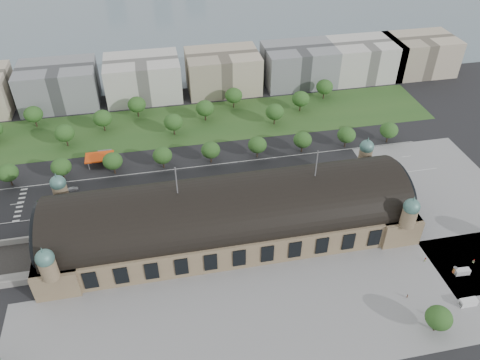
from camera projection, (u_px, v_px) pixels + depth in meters
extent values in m
plane|color=black|center=(230.00, 234.00, 197.15)|extent=(900.00, 900.00, 0.00)
cube|color=#887554|center=(230.00, 223.00, 193.48)|extent=(150.00, 40.00, 12.00)
cube|color=#887554|center=(62.00, 246.00, 183.03)|extent=(16.00, 43.00, 12.00)
cube|color=#887554|center=(381.00, 203.00, 203.93)|extent=(16.00, 43.00, 12.00)
cylinder|color=black|center=(230.00, 212.00, 189.81)|extent=(144.00, 37.60, 37.60)
cylinder|color=black|center=(40.00, 234.00, 177.20)|extent=(1.20, 32.00, 32.00)
cylinder|color=black|center=(397.00, 187.00, 199.98)|extent=(1.20, 32.00, 32.00)
cylinder|color=#887554|center=(61.00, 193.00, 193.20)|extent=(6.00, 6.00, 8.00)
sphere|color=slate|center=(58.00, 183.00, 189.84)|extent=(6.40, 6.40, 6.40)
cone|color=slate|center=(56.00, 175.00, 187.39)|extent=(1.00, 1.00, 2.50)
cylinder|color=#887554|center=(365.00, 157.00, 214.10)|extent=(6.00, 6.00, 8.00)
sphere|color=slate|center=(367.00, 147.00, 210.74)|extent=(6.40, 6.40, 6.40)
cone|color=slate|center=(368.00, 139.00, 208.29)|extent=(1.00, 1.00, 2.50)
cylinder|color=#887554|center=(49.00, 269.00, 160.63)|extent=(6.00, 6.00, 8.00)
sphere|color=slate|center=(45.00, 258.00, 157.26)|extent=(6.40, 6.40, 6.40)
cone|color=slate|center=(42.00, 250.00, 154.82)|extent=(1.00, 1.00, 2.50)
cylinder|color=#887554|center=(409.00, 217.00, 181.53)|extent=(6.00, 6.00, 8.00)
sphere|color=slate|center=(412.00, 207.00, 178.17)|extent=(6.40, 6.40, 6.40)
cone|color=slate|center=(414.00, 199.00, 175.72)|extent=(1.00, 1.00, 2.50)
cylinder|color=#59595B|center=(176.00, 180.00, 174.76)|extent=(0.50, 0.50, 12.00)
cylinder|color=#59595B|center=(317.00, 164.00, 183.34)|extent=(0.50, 0.50, 12.00)
cube|color=gray|center=(280.00, 316.00, 164.59)|extent=(190.00, 48.00, 0.12)
cube|color=gray|center=(452.00, 202.00, 213.22)|extent=(56.00, 100.00, 0.12)
cube|color=black|center=(175.00, 185.00, 223.50)|extent=(260.00, 26.00, 0.10)
cube|color=#2B5321|center=(175.00, 125.00, 266.94)|extent=(300.00, 45.00, 0.10)
cube|color=#E1430D|center=(99.00, 157.00, 233.78)|extent=(14.00, 9.00, 0.70)
cube|color=#59595B|center=(105.00, 155.00, 240.64)|extent=(7.00, 5.00, 3.20)
cylinder|color=#59595B|center=(89.00, 159.00, 236.93)|extent=(0.50, 0.50, 4.40)
cylinder|color=#59595B|center=(112.00, 156.00, 238.65)|extent=(0.50, 0.50, 4.40)
cylinder|color=#59595B|center=(89.00, 166.00, 231.97)|extent=(0.50, 0.50, 4.40)
cylinder|color=#59595B|center=(111.00, 163.00, 233.69)|extent=(0.50, 0.50, 4.40)
cube|color=slate|center=(171.00, 10.00, 428.27)|extent=(700.00, 320.00, 0.08)
cube|color=gray|center=(59.00, 85.00, 280.48)|extent=(45.00, 32.00, 24.00)
cube|color=beige|center=(143.00, 78.00, 288.28)|extent=(45.00, 32.00, 24.00)
cube|color=#C0B097|center=(223.00, 71.00, 296.08)|extent=(45.00, 32.00, 24.00)
cube|color=gray|center=(299.00, 65.00, 303.88)|extent=(45.00, 32.00, 24.00)
cube|color=beige|center=(363.00, 59.00, 310.90)|extent=(45.00, 32.00, 24.00)
cube|color=#C0B097|center=(419.00, 55.00, 317.14)|extent=(45.00, 32.00, 24.00)
cylinder|color=#2D2116|center=(11.00, 182.00, 221.96)|extent=(0.70, 0.70, 4.32)
ellipsoid|color=#244E1B|center=(8.00, 173.00, 218.73)|extent=(9.60, 9.60, 8.16)
cylinder|color=#2D2116|center=(64.00, 176.00, 225.70)|extent=(0.70, 0.70, 4.32)
ellipsoid|color=#244E1B|center=(61.00, 167.00, 222.47)|extent=(9.60, 9.60, 8.16)
cylinder|color=#2D2116|center=(114.00, 170.00, 229.45)|extent=(0.70, 0.70, 4.32)
ellipsoid|color=#244E1B|center=(113.00, 161.00, 226.22)|extent=(9.60, 9.60, 8.16)
cylinder|color=#2D2116|center=(163.00, 164.00, 233.19)|extent=(0.70, 0.70, 4.32)
ellipsoid|color=#244E1B|center=(162.00, 155.00, 229.96)|extent=(9.60, 9.60, 8.16)
cylinder|color=#2D2116|center=(211.00, 159.00, 236.94)|extent=(0.70, 0.70, 4.32)
ellipsoid|color=#244E1B|center=(211.00, 150.00, 233.71)|extent=(9.60, 9.60, 8.16)
cylinder|color=#2D2116|center=(257.00, 153.00, 240.68)|extent=(0.70, 0.70, 4.32)
ellipsoid|color=#244E1B|center=(257.00, 145.00, 237.45)|extent=(9.60, 9.60, 8.16)
cylinder|color=#2D2116|center=(302.00, 148.00, 244.42)|extent=(0.70, 0.70, 4.32)
ellipsoid|color=#244E1B|center=(303.00, 140.00, 241.19)|extent=(9.60, 9.60, 8.16)
cylinder|color=#2D2116|center=(345.00, 143.00, 248.17)|extent=(0.70, 0.70, 4.32)
ellipsoid|color=#244E1B|center=(346.00, 135.00, 244.94)|extent=(9.60, 9.60, 8.16)
cylinder|color=#2D2116|center=(387.00, 139.00, 251.91)|extent=(0.70, 0.70, 4.32)
ellipsoid|color=#244E1B|center=(389.00, 130.00, 248.68)|extent=(9.60, 9.60, 8.16)
cylinder|color=#2D2116|center=(36.00, 123.00, 264.35)|extent=(0.70, 0.70, 4.68)
ellipsoid|color=#244E1B|center=(33.00, 114.00, 260.85)|extent=(10.40, 10.40, 8.84)
cylinder|color=#2D2116|center=(67.00, 142.00, 248.70)|extent=(0.70, 0.70, 4.68)
ellipsoid|color=#244E1B|center=(65.00, 133.00, 245.20)|extent=(10.40, 10.40, 8.84)
cylinder|color=#2D2116|center=(104.00, 127.00, 260.97)|extent=(0.70, 0.70, 4.68)
ellipsoid|color=#244E1B|center=(102.00, 118.00, 257.48)|extent=(10.40, 10.40, 8.84)
cylinder|color=#2D2116|center=(138.00, 113.00, 273.24)|extent=(0.70, 0.70, 4.68)
ellipsoid|color=#244E1B|center=(137.00, 105.00, 269.75)|extent=(10.40, 10.40, 8.84)
cylinder|color=#2D2116|center=(174.00, 131.00, 257.60)|extent=(0.70, 0.70, 4.68)
ellipsoid|color=#244E1B|center=(173.00, 122.00, 254.10)|extent=(10.40, 10.40, 8.84)
cylinder|color=#2D2116|center=(205.00, 117.00, 269.87)|extent=(0.70, 0.70, 4.68)
ellipsoid|color=#244E1B|center=(205.00, 108.00, 266.37)|extent=(10.40, 10.40, 8.84)
cylinder|color=#2D2116|center=(234.00, 104.00, 282.14)|extent=(0.70, 0.70, 4.68)
ellipsoid|color=#244E1B|center=(234.00, 95.00, 278.64)|extent=(10.40, 10.40, 8.84)
cylinder|color=#2D2116|center=(274.00, 121.00, 266.49)|extent=(0.70, 0.70, 4.68)
ellipsoid|color=#244E1B|center=(275.00, 112.00, 262.99)|extent=(10.40, 10.40, 8.84)
cylinder|color=#2D2116|center=(300.00, 107.00, 278.76)|extent=(0.70, 0.70, 4.68)
ellipsoid|color=#244E1B|center=(301.00, 99.00, 275.26)|extent=(10.40, 10.40, 8.84)
cylinder|color=#2D2116|center=(324.00, 95.00, 291.03)|extent=(0.70, 0.70, 4.68)
ellipsoid|color=#244E1B|center=(325.00, 87.00, 287.53)|extent=(10.40, 10.40, 8.84)
cylinder|color=#2D2116|center=(435.00, 327.00, 158.77)|extent=(0.70, 0.70, 3.96)
ellipsoid|color=#244E1B|center=(439.00, 318.00, 155.81)|extent=(9.00, 9.00, 7.65)
imported|color=gray|center=(73.00, 189.00, 219.75)|extent=(4.98, 2.24, 1.59)
imported|color=black|center=(99.00, 201.00, 213.06)|extent=(4.68, 2.37, 1.27)
imported|color=maroon|center=(146.00, 187.00, 220.99)|extent=(4.55, 2.19, 1.28)
imported|color=#182543|center=(241.00, 179.00, 225.86)|extent=(4.94, 2.19, 1.65)
imported|color=#515358|center=(279.00, 170.00, 231.35)|extent=(4.66, 1.67, 1.53)
imported|color=silver|center=(344.00, 171.00, 231.21)|extent=(5.27, 2.86, 1.40)
imported|color=black|center=(76.00, 220.00, 202.93)|extent=(4.65, 4.23, 1.54)
imported|color=maroon|center=(63.00, 215.00, 205.16)|extent=(6.38, 4.62, 1.61)
imported|color=#1C294E|center=(86.00, 219.00, 203.70)|extent=(4.73, 3.82, 1.29)
imported|color=#515258|center=(97.00, 211.00, 207.43)|extent=(4.47, 3.52, 1.42)
imported|color=silver|center=(130.00, 213.00, 206.56)|extent=(4.72, 3.83, 1.51)
imported|color=gray|center=(108.00, 213.00, 206.04)|extent=(6.32, 5.85, 1.65)
imported|color=black|center=(170.00, 202.00, 212.50)|extent=(5.39, 4.09, 1.45)
imported|color=red|center=(168.00, 198.00, 213.41)|extent=(11.92, 3.81, 3.26)
imported|color=beige|center=(219.00, 191.00, 217.05)|extent=(11.77, 3.71, 3.22)
imported|color=beige|center=(262.00, 186.00, 220.37)|extent=(10.67, 3.40, 2.92)
cube|color=silver|center=(462.00, 272.00, 179.01)|extent=(5.78, 2.61, 2.45)
cube|color=silver|center=(457.00, 273.00, 179.02)|extent=(1.63, 2.16, 1.69)
cube|color=silver|center=(468.00, 302.00, 167.51)|extent=(6.27, 2.56, 2.71)
cube|color=silver|center=(462.00, 304.00, 167.42)|extent=(1.69, 2.31, 1.87)
cylinder|color=#E0383A|center=(455.00, 270.00, 179.39)|extent=(1.26, 1.26, 2.69)
cylinder|color=#59595B|center=(456.00, 268.00, 178.51)|extent=(1.53, 1.53, 0.22)
imported|color=gray|center=(425.00, 260.00, 184.21)|extent=(1.06, 0.79, 1.95)
imported|color=gray|center=(407.00, 296.00, 170.14)|extent=(0.81, 0.80, 1.88)
imported|color=gray|center=(428.00, 313.00, 164.45)|extent=(1.18, 0.94, 1.69)
imported|color=gray|center=(474.00, 261.00, 183.61)|extent=(0.89, 1.10, 1.98)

